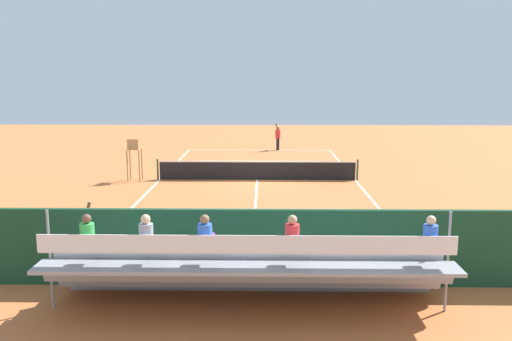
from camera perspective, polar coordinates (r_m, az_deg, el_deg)
ground_plane at (r=27.71m, az=0.13°, el=-0.98°), size 60.00×60.00×0.00m
court_line_markings at (r=27.75m, az=0.14°, el=-0.96°), size 10.10×22.20×0.01m
tennis_net at (r=27.62m, az=0.13°, el=0.04°), size 10.30×0.10×1.07m
backdrop_wall at (r=13.89m, az=-0.68°, el=-8.11°), size 18.00×0.16×2.00m
bleacher_stand at (r=12.56m, az=-1.05°, el=-10.27°), size 9.06×2.40×2.48m
umpire_chair at (r=27.92m, az=-12.71°, el=1.58°), size 0.67×0.67×2.14m
courtside_bench at (r=14.79m, az=6.62°, el=-8.83°), size 1.80×0.40×0.93m
equipment_bag at (r=14.74m, az=-1.39°, el=-10.40°), size 0.90×0.36×0.36m
tennis_player at (r=38.40m, az=2.32°, el=3.66°), size 0.47×0.55×1.93m
tennis_racket at (r=38.24m, az=1.43°, el=2.13°), size 0.58×0.40×0.03m
tennis_ball_near at (r=36.78m, az=-0.36°, el=1.84°), size 0.07×0.07×0.07m
tennis_ball_far at (r=34.94m, az=1.82°, el=1.39°), size 0.07×0.07×0.07m
line_judge at (r=15.49m, az=-17.48°, el=-6.58°), size 0.37×0.53×1.93m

